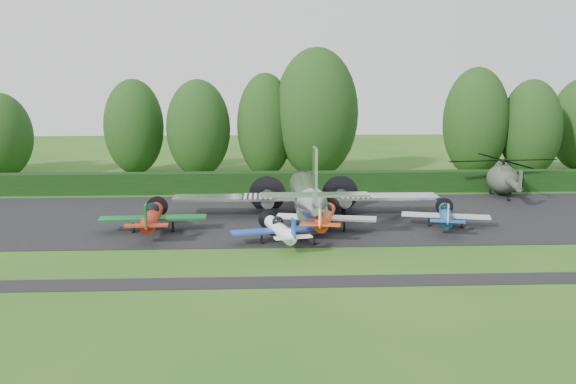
{
  "coord_description": "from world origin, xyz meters",
  "views": [
    {
      "loc": [
        -4.04,
        -39.56,
        11.24
      ],
      "look_at": [
        -1.82,
        7.75,
        2.5
      ],
      "focal_mm": 40.0,
      "sensor_mm": 36.0,
      "label": 1
    }
  ],
  "objects_px": {
    "light_plane_white": "(280,229)",
    "light_plane_blue": "(446,215)",
    "transport_plane": "(307,196)",
    "light_plane_red": "(152,217)",
    "light_plane_orange": "(325,217)",
    "helicopter": "(503,176)"
  },
  "relations": [
    {
      "from": "light_plane_blue",
      "to": "light_plane_orange",
      "type": "bearing_deg",
      "value": 170.68
    },
    {
      "from": "light_plane_red",
      "to": "light_plane_blue",
      "type": "xyz_separation_m",
      "value": [
        21.34,
        0.6,
        -0.19
      ]
    },
    {
      "from": "light_plane_red",
      "to": "light_plane_white",
      "type": "height_order",
      "value": "light_plane_red"
    },
    {
      "from": "light_plane_white",
      "to": "light_plane_blue",
      "type": "height_order",
      "value": "light_plane_white"
    },
    {
      "from": "transport_plane",
      "to": "helicopter",
      "type": "distance_m",
      "value": 21.02
    },
    {
      "from": "light_plane_white",
      "to": "light_plane_red",
      "type": "bearing_deg",
      "value": 173.47
    },
    {
      "from": "light_plane_blue",
      "to": "light_plane_red",
      "type": "bearing_deg",
      "value": 167.35
    },
    {
      "from": "helicopter",
      "to": "light_plane_blue",
      "type": "bearing_deg",
      "value": -135.22
    },
    {
      "from": "helicopter",
      "to": "light_plane_orange",
      "type": "bearing_deg",
      "value": -153.02
    },
    {
      "from": "light_plane_red",
      "to": "light_plane_orange",
      "type": "distance_m",
      "value": 12.35
    },
    {
      "from": "light_plane_blue",
      "to": "helicopter",
      "type": "distance_m",
      "value": 15.39
    },
    {
      "from": "transport_plane",
      "to": "light_plane_blue",
      "type": "xyz_separation_m",
      "value": [
        9.99,
        -3.45,
        -0.86
      ]
    },
    {
      "from": "light_plane_red",
      "to": "helicopter",
      "type": "xyz_separation_m",
      "value": [
        30.35,
        13.05,
        0.62
      ]
    },
    {
      "from": "transport_plane",
      "to": "light_plane_white",
      "type": "bearing_deg",
      "value": -108.41
    },
    {
      "from": "light_plane_white",
      "to": "transport_plane",
      "type": "bearing_deg",
      "value": 85.76
    },
    {
      "from": "light_plane_blue",
      "to": "transport_plane",
      "type": "bearing_deg",
      "value": 146.69
    },
    {
      "from": "light_plane_blue",
      "to": "helicopter",
      "type": "relative_size",
      "value": 0.54
    },
    {
      "from": "light_plane_orange",
      "to": "helicopter",
      "type": "relative_size",
      "value": 0.61
    },
    {
      "from": "transport_plane",
      "to": "light_plane_red",
      "type": "xyz_separation_m",
      "value": [
        -11.35,
        -4.05,
        -0.67
      ]
    },
    {
      "from": "light_plane_red",
      "to": "light_plane_blue",
      "type": "distance_m",
      "value": 21.35
    },
    {
      "from": "transport_plane",
      "to": "light_plane_red",
      "type": "bearing_deg",
      "value": -160.92
    },
    {
      "from": "light_plane_white",
      "to": "light_plane_blue",
      "type": "distance_m",
      "value": 12.95
    }
  ]
}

